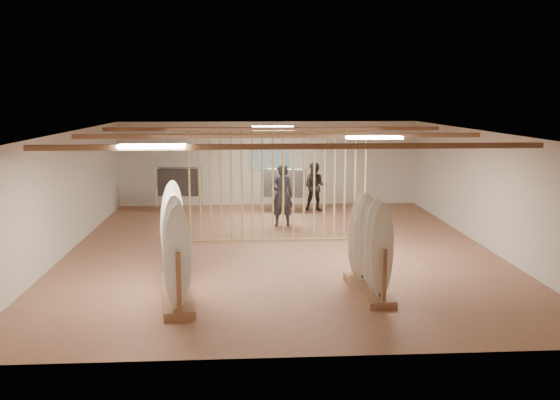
{
  "coord_description": "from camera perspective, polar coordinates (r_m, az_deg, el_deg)",
  "views": [
    {
      "loc": [
        -0.85,
        -13.8,
        3.63
      ],
      "look_at": [
        0.0,
        0.0,
        1.2
      ],
      "focal_mm": 38.0,
      "sensor_mm": 36.0,
      "label": 1
    }
  ],
  "objects": [
    {
      "name": "clothing_rack_b",
      "position": [
        18.48,
        0.34,
        1.58
      ],
      "size": [
        1.33,
        0.56,
        1.44
      ],
      "rotation": [
        0.0,
        0.0,
        -0.19
      ],
      "color": "silver",
      "rests_on": "floor"
    },
    {
      "name": "wall_left",
      "position": [
        14.58,
        -20.01,
        0.57
      ],
      "size": [
        0.0,
        12.0,
        12.0
      ],
      "primitive_type": "plane",
      "rotation": [
        1.57,
        0.0,
        1.57
      ],
      "color": "silver",
      "rests_on": "ground"
    },
    {
      "name": "bamboo_partition",
      "position": [
        14.8,
        -0.19,
        1.3
      ],
      "size": [
        4.45,
        0.05,
        2.78
      ],
      "color": "tan",
      "rests_on": "ground"
    },
    {
      "name": "poster",
      "position": [
        19.9,
        -1.06,
        4.11
      ],
      "size": [
        1.4,
        0.03,
        0.9
      ],
      "primitive_type": "cube",
      "color": "teal",
      "rests_on": "ground"
    },
    {
      "name": "clothing_rack_a",
      "position": [
        18.93,
        -9.72,
        1.7
      ],
      "size": [
        1.36,
        0.53,
        1.47
      ],
      "rotation": [
        0.0,
        0.0,
        -0.15
      ],
      "color": "silver",
      "rests_on": "floor"
    },
    {
      "name": "shopper_b",
      "position": [
        18.89,
        3.43,
        1.59
      ],
      "size": [
        0.98,
        0.84,
        1.77
      ],
      "primitive_type": "imported",
      "rotation": [
        0.0,
        0.0,
        -0.22
      ],
      "color": "#312C25",
      "rests_on": "floor"
    },
    {
      "name": "rack_left",
      "position": [
        11.09,
        -10.06,
        -5.73
      ],
      "size": [
        0.94,
        2.79,
        1.92
      ],
      "rotation": [
        0.0,
        0.0,
        0.15
      ],
      "color": "#8E5F40",
      "rests_on": "floor"
    },
    {
      "name": "wall_front",
      "position": [
        8.16,
        2.61,
        -5.89
      ],
      "size": [
        12.0,
        0.0,
        12.0
      ],
      "primitive_type": "plane",
      "rotation": [
        -1.57,
        0.0,
        0.0
      ],
      "color": "silver",
      "rests_on": "ground"
    },
    {
      "name": "ceiling",
      "position": [
        13.85,
        0.0,
        6.53
      ],
      "size": [
        12.0,
        12.0,
        0.0
      ],
      "primitive_type": "plane",
      "rotation": [
        3.14,
        0.0,
        0.0
      ],
      "color": "gray",
      "rests_on": "ground"
    },
    {
      "name": "wall_right",
      "position": [
        15.16,
        19.23,
        0.95
      ],
      "size": [
        0.0,
        12.0,
        12.0
      ],
      "primitive_type": "plane",
      "rotation": [
        1.57,
        0.0,
        -1.57
      ],
      "color": "silver",
      "rests_on": "ground"
    },
    {
      "name": "shopper_a",
      "position": [
        16.66,
        0.18,
        0.87
      ],
      "size": [
        0.75,
        0.53,
        1.99
      ],
      "primitive_type": "imported",
      "rotation": [
        0.0,
        0.0,
        3.19
      ],
      "color": "#282830",
      "rests_on": "floor"
    },
    {
      "name": "wall_back",
      "position": [
        19.95,
        -1.06,
        3.54
      ],
      "size": [
        12.0,
        0.0,
        12.0
      ],
      "primitive_type": "plane",
      "rotation": [
        1.57,
        0.0,
        0.0
      ],
      "color": "silver",
      "rests_on": "ground"
    },
    {
      "name": "light_panels",
      "position": [
        13.86,
        0.0,
        6.28
      ],
      "size": [
        1.2,
        0.35,
        0.06
      ],
      "primitive_type": "cube",
      "color": "white",
      "rests_on": "ground"
    },
    {
      "name": "rack_right",
      "position": [
        11.15,
        8.57,
        -5.87
      ],
      "size": [
        0.64,
        1.9,
        1.78
      ],
      "rotation": [
        0.0,
        0.0,
        0.08
      ],
      "color": "#8E5F40",
      "rests_on": "floor"
    },
    {
      "name": "ceiling_slats",
      "position": [
        13.86,
        0.0,
        6.2
      ],
      "size": [
        9.5,
        6.12,
        0.1
      ],
      "primitive_type": "cube",
      "color": "#8E5F40",
      "rests_on": "ground"
    },
    {
      "name": "floor",
      "position": [
        14.3,
        0.0,
        -4.74
      ],
      "size": [
        12.0,
        12.0,
        0.0
      ],
      "primitive_type": "plane",
      "color": "#A1684E",
      "rests_on": "ground"
    }
  ]
}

